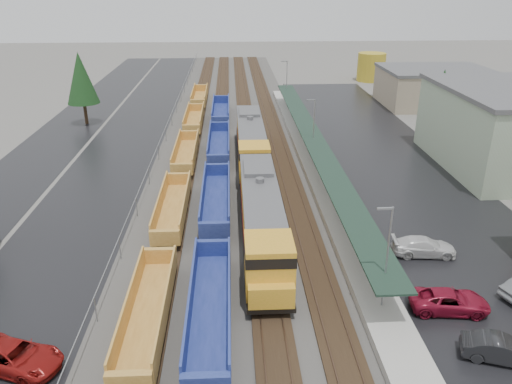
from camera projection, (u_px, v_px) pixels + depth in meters
The scene contains 19 objects.
ballast_strip at pixel (234, 140), 70.17m from camera, with size 20.00×160.00×0.08m, color #302D2B.
trackbed at pixel (234, 139), 70.12m from camera, with size 14.60×160.00×0.22m.
west_parking_lot at pixel (127, 142), 69.47m from camera, with size 10.00×160.00×0.02m, color black.
west_road at pixel (54, 143), 68.99m from camera, with size 9.00×160.00×0.02m, color black.
east_commuter_lot at pixel (388, 162), 61.90m from camera, with size 16.00×100.00×0.02m, color black.
station_platform at pixel (312, 158), 61.17m from camera, with size 3.00×80.00×8.00m.
chainlink_fence at pixel (164, 134), 67.66m from camera, with size 0.08×160.04×2.02m.
distant_hills at pixel (336, 33), 210.63m from camera, with size 301.00×140.00×25.20m.
tree_west_far at pixel (81, 78), 75.47m from camera, with size 4.84×4.84×11.00m.
tree_east at pixel (441, 96), 67.12m from camera, with size 4.40×4.40×10.00m.
locomotive_lead at pixel (262, 219), 41.32m from camera, with size 3.34×22.01×4.98m.
locomotive_trail at pixel (251, 143), 60.60m from camera, with size 3.34×22.01×4.98m.
well_string_yellow at pixel (173, 208), 46.82m from camera, with size 2.53×109.35×2.24m.
well_string_blue at pixel (214, 243), 40.56m from camera, with size 2.67×102.29×2.37m.
storage_tank at pixel (371, 67), 110.09m from camera, with size 6.05×6.05×6.05m, color #AF9623.
parked_car_west_c at pixel (15, 357), 28.89m from camera, with size 5.70×2.63×1.58m, color maroon.
parked_car_east_a at pixel (502, 350), 29.48m from camera, with size 4.61×1.61×1.52m, color black.
parked_car_east_b at pixel (449, 301), 33.97m from camera, with size 5.33×2.46×1.48m, color maroon.
parked_car_east_c at pixel (424, 247), 40.83m from camera, with size 5.20×2.11×1.51m, color silver.
Camera 1 is at (-0.40, -7.44, 20.96)m, focal length 35.00 mm.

